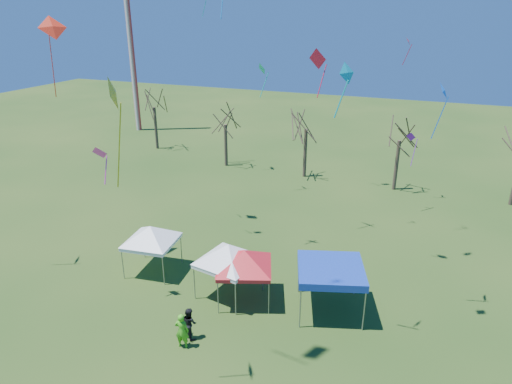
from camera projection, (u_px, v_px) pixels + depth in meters
ground at (213, 341)px, 22.11m from camera, size 140.00×140.00×0.00m
radio_mast at (130, 31)px, 56.37m from camera, size 0.70×0.70×25.00m
tree_0 at (153, 92)px, 50.46m from camera, size 3.83×3.83×8.44m
tree_1 at (225, 110)px, 44.91m from camera, size 3.42×3.42×7.54m
tree_2 at (307, 112)px, 41.63m from camera, size 3.71×3.71×8.18m
tree_3 at (402, 122)px, 38.56m from camera, size 3.59×3.59×7.91m
tent_white_west at (150, 229)px, 27.07m from camera, size 3.91×3.91×3.47m
tent_white_mid at (228, 248)px, 24.66m from camera, size 4.08×4.08×3.66m
tent_red at (244, 254)px, 24.28m from camera, size 3.76×3.76×3.54m
tent_blue at (331, 270)px, 23.51m from camera, size 4.22×4.22×2.64m
person_dark at (189, 323)px, 22.06m from camera, size 1.00×0.92×1.66m
person_green at (182, 331)px, 21.42m from camera, size 0.73×0.54×1.83m
kite_13 at (262, 69)px, 36.84m from camera, size 1.15×1.13×2.73m
kite_27 at (347, 74)px, 18.15m from camera, size 0.78×0.97×2.26m
kite_1 at (100, 153)px, 22.44m from camera, size 0.91×0.61×1.99m
kite_17 at (444, 92)px, 20.70m from camera, size 0.55×0.89×2.62m
kite_5 at (115, 95)px, 15.24m from camera, size 0.86×1.19×3.87m
kite_22 at (411, 138)px, 34.53m from camera, size 0.87×0.78×2.55m
kite_11 at (318, 59)px, 29.18m from camera, size 1.46×1.06×3.10m
kite_8 at (53, 28)px, 24.58m from camera, size 1.65×1.81×4.42m
kite_19 at (408, 42)px, 34.05m from camera, size 0.58×0.82×2.05m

